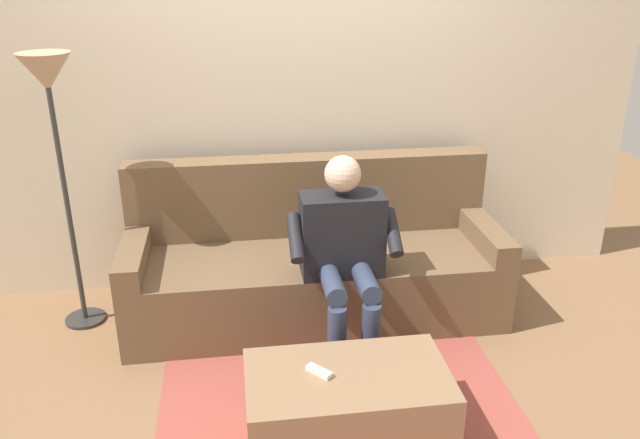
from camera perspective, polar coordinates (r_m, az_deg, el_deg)
name	(u,v)px	position (r m, az deg, el deg)	size (l,w,h in m)	color
ground_plane	(332,380)	(3.51, 1.10, -14.06)	(8.00, 8.00, 0.00)	#846042
back_wall	(302,80)	(4.13, -1.59, 12.31)	(4.47, 0.06, 2.72)	beige
couch	(313,263)	(3.98, -0.59, -3.91)	(2.26, 0.81, 0.93)	brown
coffee_table	(347,405)	(3.07, 2.45, -16.17)	(0.92, 0.53, 0.35)	#8C6B4C
person_solo_seated	(344,245)	(3.49, 2.15, -2.29)	(0.61, 0.56, 1.11)	black
remote_white	(319,371)	(2.95, -0.08, -13.35)	(0.13, 0.04, 0.02)	white
floor_rug	(342,416)	(3.28, 1.95, -17.02)	(1.78, 1.80, 0.01)	#9E473D
floor_lamp	(50,100)	(3.78, -22.86, 9.78)	(0.28, 0.28, 1.62)	#2D2D2D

